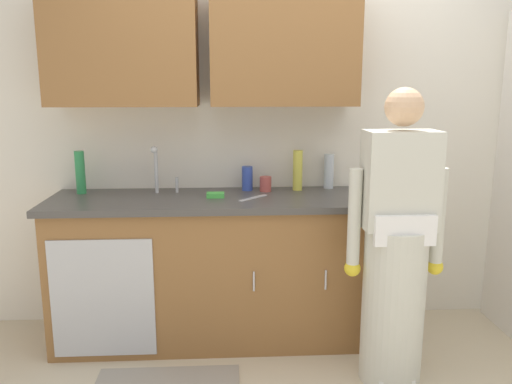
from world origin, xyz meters
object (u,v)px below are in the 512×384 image
Objects in this scene: sink at (160,200)px; bottle_cleaner_spray at (247,178)px; bottle_soap at (329,171)px; bottle_dish_liquid at (298,170)px; person_at_sink at (395,261)px; sponge at (215,195)px; knife_on_counter at (253,198)px; bottle_water_short at (80,172)px; cup_by_sink at (266,184)px.

sink reaches higher than bottle_cleaner_spray.
bottle_soap is 1.45× the size of bottle_cleaner_spray.
bottle_soap is at bearing 13.46° from bottle_dish_liquid.
person_at_sink is 14.73× the size of sponge.
sink is at bearing -160.91° from bottle_cleaner_spray.
knife_on_counter is at bearing 145.90° from person_at_sink.
bottle_water_short reaches higher than bottle_soap.
cup_by_sink is at bearing 132.40° from person_at_sink.
cup_by_sink is (-0.65, 0.72, 0.30)m from person_at_sink.
bottle_water_short is 1.13m from knife_on_counter.
cup_by_sink is (1.19, 0.00, -0.09)m from bottle_water_short.
bottle_dish_liquid is 0.23m from bottle_soap.
knife_on_counter is at bearing -10.66° from bottle_water_short.
bottle_soap reaches higher than bottle_cleaner_spray.
knife_on_counter is (-0.53, -0.29, -0.11)m from bottle_soap.
person_at_sink is 6.97× the size of bottle_soap.
sponge is (-0.98, 0.55, 0.26)m from person_at_sink.
cup_by_sink is at bearing -159.56° from knife_on_counter.
person_at_sink is 1.01m from cup_by_sink.
person_at_sink is 6.07× the size of bottle_dish_liquid.
knife_on_counter is at bearing -9.92° from sponge.
bottle_cleaner_spray is (-0.33, 0.01, -0.05)m from bottle_dish_liquid.
sponge is at bearing -134.63° from bottle_cleaner_spray.
bottle_cleaner_spray is at bearing 2.35° from bottle_water_short.
bottle_dish_liquid is 0.59m from sponge.
sink is at bearing -168.57° from bottle_dish_liquid.
bottle_dish_liquid is at bearing 7.63° from cup_by_sink.
knife_on_counter is 0.24m from sponge.
bottle_cleaner_spray is at bearing 19.09° from sink.
bottle_soap is at bearing 105.34° from person_at_sink.
cup_by_sink is (0.12, -0.04, -0.03)m from bottle_cleaner_spray.
bottle_water_short is at bearing 158.91° from person_at_sink.
bottle_soap is 0.56m from bottle_cleaner_spray.
person_at_sink is 6.75× the size of knife_on_counter.
person_at_sink reaches higher than knife_on_counter.
person_at_sink is at bearing -23.12° from sink.
person_at_sink is (1.33, -0.57, -0.23)m from sink.
knife_on_counter is (1.10, -0.21, -0.14)m from bottle_water_short.
bottle_dish_liquid is 2.73× the size of cup_by_sink.
sponge reaches higher than knife_on_counter.
bottle_dish_liquid is (-0.44, 0.75, 0.38)m from person_at_sink.
bottle_dish_liquid is at bearing 11.43° from sink.
person_at_sink is 5.86× the size of bottle_water_short.
bottle_cleaner_spray is 1.64× the size of cup_by_sink.
person_at_sink is at bearing -74.66° from bottle_soap.
sponge is at bearing 150.87° from person_at_sink.
sink reaches higher than bottle_soap.
bottle_dish_liquid is 0.23m from cup_by_sink.
sink reaches higher than cup_by_sink.
bottle_soap is 0.61m from knife_on_counter.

